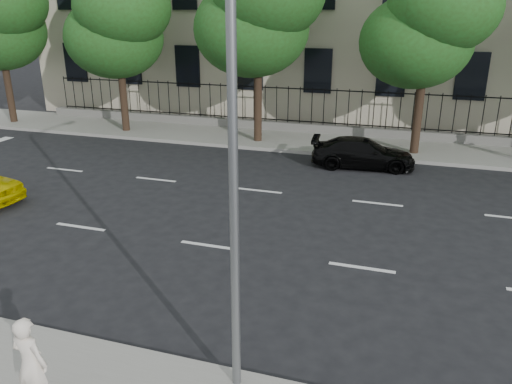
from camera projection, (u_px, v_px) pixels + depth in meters
The scene contains 9 objects.
ground at pixel (165, 294), 10.99m from camera, with size 120.00×120.00×0.00m, color black.
far_sidewalk at pixel (303, 141), 23.50m from camera, with size 60.00×4.00×0.15m, color gray.
lane_markings at pixel (238, 214), 15.24m from camera, with size 49.60×4.62×0.01m, color silver, non-canonical shape.
iron_fence at pixel (311, 122), 24.82m from camera, with size 30.00×0.50×2.20m.
street_light at pixel (245, 66), 6.93m from camera, with size 0.25×3.32×8.05m.
tree_b at pixel (118, 11), 23.49m from camera, with size 5.53×5.12×8.97m.
tree_d at pixel (431, 11), 19.52m from camera, with size 5.34×4.94×8.84m.
black_sedan at pixel (363, 153), 19.65m from camera, with size 1.63×4.02×1.17m, color black.
woman_near at pixel (30, 364), 7.41m from camera, with size 0.57×0.38×1.57m, color white.
Camera 1 is at (4.80, -8.50, 5.87)m, focal length 35.00 mm.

